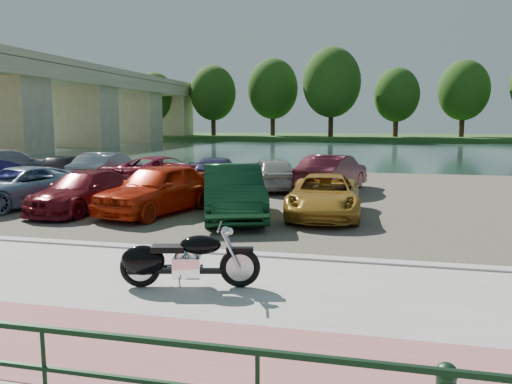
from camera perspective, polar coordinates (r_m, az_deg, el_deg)
ground at (r=8.71m, az=-6.92°, el=-10.95°), size 200.00×200.00×0.00m
promenade at (r=7.82m, az=-9.49°, el=-12.88°), size 60.00×6.00×0.10m
pink_path at (r=6.55m, az=-14.74°, el=-16.82°), size 60.00×2.00×0.01m
kerb at (r=10.51m, az=-3.17°, el=-7.16°), size 60.00×0.30×0.14m
parking_lot at (r=19.15m, az=4.37°, el=-0.35°), size 60.00×18.00×0.04m
river at (r=47.90m, az=9.68°, el=4.63°), size 120.00×40.00×0.00m
far_bank at (r=79.82m, az=11.10°, el=6.17°), size 120.00×24.00×0.60m
bridge at (r=57.76m, az=-19.55°, el=10.34°), size 7.00×56.00×8.55m
railing at (r=5.12m, az=-23.17°, el=-16.18°), size 24.04×0.05×0.90m
far_trees at (r=73.68m, az=14.53°, el=11.51°), size 70.25×10.68×12.52m
motorcycle at (r=8.41m, az=-9.05°, el=-7.70°), size 2.30×0.90×1.05m
car_2 at (r=18.10m, az=-25.52°, el=0.52°), size 3.40×5.09×1.30m
car_3 at (r=16.48m, az=-19.10°, el=0.08°), size 2.03×4.38×1.24m
car_4 at (r=15.47m, az=-11.10°, el=0.41°), size 2.88×4.77×1.52m
car_5 at (r=14.44m, az=-2.69°, el=0.05°), size 3.06×4.95×1.54m
car_6 at (r=14.84m, az=7.81°, el=-0.41°), size 2.24×4.51×1.23m
car_7 at (r=25.90m, az=-26.47°, el=2.75°), size 3.83×5.60×1.50m
car_8 at (r=24.53m, az=-21.02°, el=2.60°), size 2.37×4.15×1.33m
car_9 at (r=22.91m, az=-16.57°, el=2.58°), size 1.67×4.40×1.43m
car_10 at (r=21.93m, az=-10.64°, el=2.37°), size 3.53×5.12×1.30m
car_11 at (r=21.35m, az=-4.55°, el=2.29°), size 2.47×4.61×1.27m
car_12 at (r=20.37m, az=1.89°, el=2.15°), size 2.87×4.27×1.35m
car_13 at (r=20.18m, az=8.73°, el=2.17°), size 2.69×4.72×1.47m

